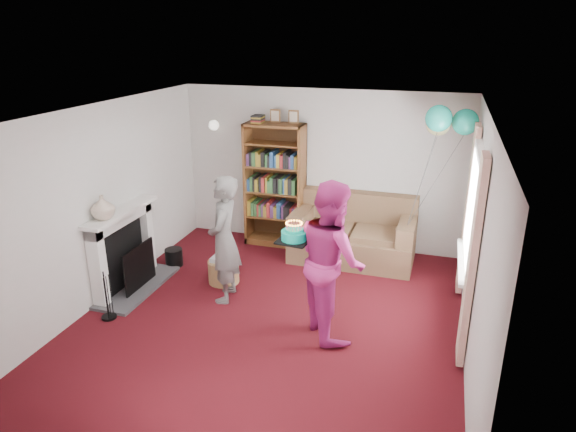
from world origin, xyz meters
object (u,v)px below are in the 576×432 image
(sofa, at_px, (354,236))
(person_striped, at_px, (224,240))
(bookcase, at_px, (275,186))
(birthday_cake, at_px, (294,235))
(person_magenta, at_px, (331,259))

(sofa, relative_size, person_striped, 1.11)
(bookcase, distance_m, birthday_cake, 2.65)
(person_striped, distance_m, birthday_cake, 1.20)
(bookcase, xyz_separation_m, birthday_cake, (1.02, -2.44, 0.22))
(person_striped, relative_size, birthday_cake, 4.83)
(sofa, relative_size, birthday_cake, 5.34)
(person_magenta, relative_size, birthday_cake, 5.33)
(bookcase, bearing_deg, person_striped, -90.85)
(bookcase, height_order, person_magenta, bookcase)
(bookcase, distance_m, person_magenta, 2.76)
(bookcase, height_order, birthday_cake, bookcase)
(person_striped, height_order, person_magenta, person_magenta)
(person_magenta, xyz_separation_m, birthday_cake, (-0.41, -0.08, 0.27))
(person_striped, height_order, birthday_cake, person_striped)
(bookcase, xyz_separation_m, person_striped, (-0.03, -1.99, -0.14))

